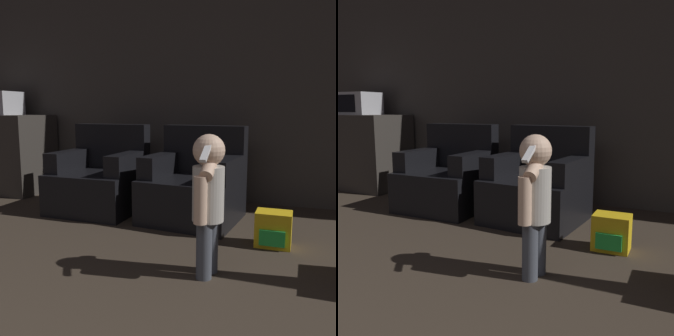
% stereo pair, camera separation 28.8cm
% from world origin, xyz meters
% --- Properties ---
extents(wall_back, '(8.40, 0.05, 2.60)m').
position_xyz_m(wall_back, '(0.00, 4.50, 1.30)').
color(wall_back, '#423D38').
rests_on(wall_back, ground_plane).
extents(armchair_left, '(0.81, 0.80, 0.86)m').
position_xyz_m(armchair_left, '(-0.80, 3.69, 0.31)').
color(armchair_left, black).
rests_on(armchair_left, ground_plane).
extents(armchair_right, '(0.88, 0.86, 0.86)m').
position_xyz_m(armchair_right, '(0.19, 3.69, 0.31)').
color(armchair_right, black).
rests_on(armchair_right, ground_plane).
extents(person_toddler, '(0.19, 0.34, 0.87)m').
position_xyz_m(person_toddler, '(0.60, 2.54, 0.51)').
color(person_toddler, '#474C56').
rests_on(person_toddler, ground_plane).
extents(toy_backpack, '(0.26, 0.21, 0.26)m').
position_xyz_m(toy_backpack, '(0.94, 3.20, 0.13)').
color(toy_backpack, yellow).
rests_on(toy_backpack, ground_plane).
extents(kitchen_counter, '(1.24, 0.69, 0.95)m').
position_xyz_m(kitchen_counter, '(-2.48, 4.09, 0.47)').
color(kitchen_counter, '#38332D').
rests_on(kitchen_counter, ground_plane).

